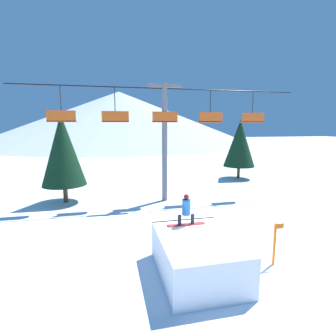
# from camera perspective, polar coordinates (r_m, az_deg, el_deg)

# --- Properties ---
(ground_plane) EXTENTS (220.00, 220.00, 0.00)m
(ground_plane) POSITION_cam_1_polar(r_m,az_deg,el_deg) (11.44, 9.17, -19.64)
(ground_plane) COLOR white
(mountain_ridge) EXTENTS (85.00, 85.00, 16.54)m
(mountain_ridge) POSITION_cam_1_polar(r_m,az_deg,el_deg) (89.57, -10.56, 10.77)
(mountain_ridge) COLOR silver
(mountain_ridge) RESTS_ON ground_plane
(snow_ramp) EXTENTS (2.79, 3.81, 1.46)m
(snow_ramp) POSITION_cam_1_polar(r_m,az_deg,el_deg) (10.27, 6.43, -18.49)
(snow_ramp) COLOR white
(snow_ramp) RESTS_ON ground_plane
(snowboarder) EXTENTS (1.59, 0.33, 1.30)m
(snowboarder) POSITION_cam_1_polar(r_m,az_deg,el_deg) (10.83, 3.98, -9.14)
(snowboarder) COLOR #B22D2D
(snowboarder) RESTS_ON snow_ramp
(chairlift) EXTENTS (20.22, 0.44, 8.47)m
(chairlift) POSITION_cam_1_polar(r_m,az_deg,el_deg) (18.89, -0.72, 8.61)
(chairlift) COLOR slate
(chairlift) RESTS_ON ground_plane
(pine_tree_near) EXTENTS (3.08, 3.08, 6.36)m
(pine_tree_near) POSITION_cam_1_polar(r_m,az_deg,el_deg) (19.96, -21.94, 3.67)
(pine_tree_near) COLOR #4C3823
(pine_tree_near) RESTS_ON ground_plane
(pine_tree_far) EXTENTS (3.22, 3.22, 6.13)m
(pine_tree_far) POSITION_cam_1_polar(r_m,az_deg,el_deg) (28.27, 15.33, 5.20)
(pine_tree_far) COLOR #4C3823
(pine_tree_far) RESTS_ON ground_plane
(trail_marker) EXTENTS (0.41, 0.10, 1.71)m
(trail_marker) POSITION_cam_1_polar(r_m,az_deg,el_deg) (11.57, 22.22, -14.85)
(trail_marker) COLOR orange
(trail_marker) RESTS_ON ground_plane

